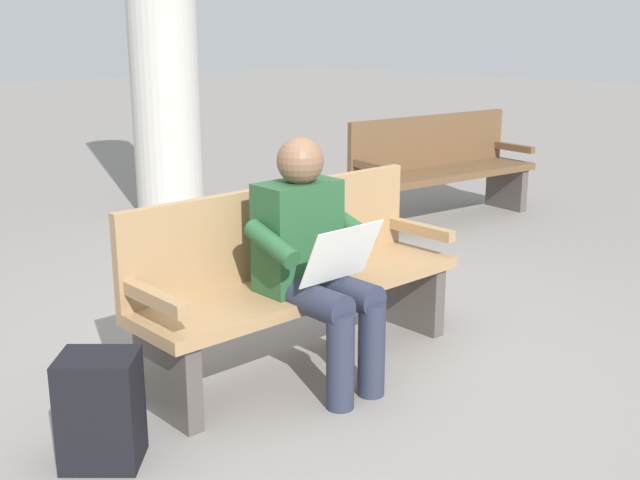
{
  "coord_description": "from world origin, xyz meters",
  "views": [
    {
      "loc": [
        2.6,
        2.67,
        1.68
      ],
      "look_at": [
        0.04,
        0.15,
        0.7
      ],
      "focal_mm": 44.62,
      "sensor_mm": 36.0,
      "label": 1
    }
  ],
  "objects_px": {
    "bench_near": "(295,277)",
    "backpack": "(101,410)",
    "support_pillar": "(161,7)",
    "person_seated": "(314,257)",
    "bench_far": "(440,167)"
  },
  "relations": [
    {
      "from": "bench_near",
      "to": "support_pillar",
      "type": "relative_size",
      "value": 0.5
    },
    {
      "from": "bench_near",
      "to": "backpack",
      "type": "xyz_separation_m",
      "value": [
        1.2,
        0.15,
        -0.24
      ]
    },
    {
      "from": "bench_near",
      "to": "person_seated",
      "type": "bearing_deg",
      "value": 70.27
    },
    {
      "from": "bench_far",
      "to": "bench_near",
      "type": "bearing_deg",
      "value": 33.25
    },
    {
      "from": "bench_near",
      "to": "backpack",
      "type": "bearing_deg",
      "value": 10.3
    },
    {
      "from": "bench_near",
      "to": "support_pillar",
      "type": "height_order",
      "value": "support_pillar"
    },
    {
      "from": "backpack",
      "to": "support_pillar",
      "type": "xyz_separation_m",
      "value": [
        -2.73,
        -3.42,
        1.59
      ]
    },
    {
      "from": "person_seated",
      "to": "bench_far",
      "type": "distance_m",
      "value": 3.5
    },
    {
      "from": "bench_near",
      "to": "support_pillar",
      "type": "bearing_deg",
      "value": -112.17
    },
    {
      "from": "person_seated",
      "to": "bench_far",
      "type": "relative_size",
      "value": 0.64
    },
    {
      "from": "person_seated",
      "to": "support_pillar",
      "type": "distance_m",
      "value": 4.04
    },
    {
      "from": "bench_far",
      "to": "backpack",
      "type": "bearing_deg",
      "value": 28.88
    },
    {
      "from": "person_seated",
      "to": "backpack",
      "type": "height_order",
      "value": "person_seated"
    },
    {
      "from": "person_seated",
      "to": "support_pillar",
      "type": "xyz_separation_m",
      "value": [
        -1.63,
        -3.5,
        1.19
      ]
    },
    {
      "from": "bench_far",
      "to": "support_pillar",
      "type": "relative_size",
      "value": 0.51
    }
  ]
}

